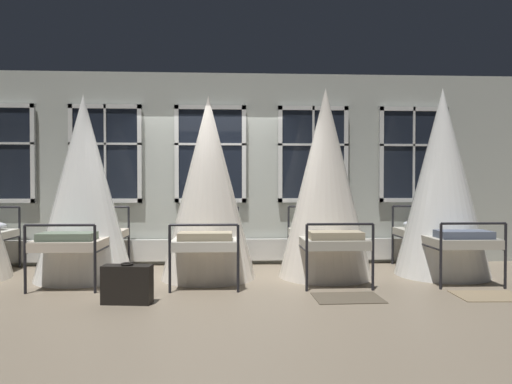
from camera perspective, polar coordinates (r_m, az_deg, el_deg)
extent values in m
plane|color=gray|center=(6.98, -5.97, -10.29)|extent=(20.89, 20.89, 0.00)
cube|color=#B2B7AD|center=(7.98, -5.57, 2.85)|extent=(11.45, 0.10, 3.24)
cube|color=silver|center=(8.53, -25.70, 4.29)|extent=(0.07, 0.06, 1.64)
cube|color=black|center=(8.15, -18.00, 4.50)|extent=(1.20, 0.02, 1.64)
cube|color=silver|center=(8.14, -17.96, -1.02)|extent=(1.20, 0.06, 0.07)
cube|color=silver|center=(8.23, -18.03, 9.95)|extent=(1.20, 0.06, 0.07)
cube|color=silver|center=(8.31, -21.77, 4.41)|extent=(0.07, 0.06, 1.64)
cube|color=silver|center=(8.02, -14.09, 4.57)|extent=(0.07, 0.06, 1.64)
cube|color=silver|center=(8.15, -18.00, 4.50)|extent=(0.04, 0.06, 1.64)
cube|color=silver|center=(8.16, -18.00, 5.65)|extent=(1.20, 0.06, 0.04)
cube|color=black|center=(7.88, -5.61, 4.66)|extent=(1.20, 0.02, 1.64)
cube|color=silver|center=(7.87, -5.60, -1.04)|extent=(1.20, 0.06, 0.07)
cube|color=silver|center=(7.97, -5.62, 10.30)|extent=(1.20, 0.06, 0.07)
cube|color=silver|center=(7.93, -9.71, 4.63)|extent=(0.07, 0.06, 1.64)
cube|color=silver|center=(7.87, -1.49, 4.67)|extent=(0.07, 0.06, 1.64)
cube|color=silver|center=(7.88, -5.61, 4.66)|extent=(0.04, 0.06, 1.64)
cube|color=silver|center=(7.89, -5.61, 5.85)|extent=(1.20, 0.06, 0.04)
cube|color=black|center=(7.99, 7.03, 4.61)|extent=(1.20, 0.02, 1.64)
cube|color=silver|center=(7.98, 7.01, -1.01)|extent=(1.20, 0.06, 0.07)
cube|color=silver|center=(8.08, 7.04, 10.17)|extent=(1.20, 0.06, 0.07)
cube|color=silver|center=(7.91, 2.98, 4.65)|extent=(0.07, 0.06, 1.64)
cube|color=silver|center=(8.11, 10.97, 4.55)|extent=(0.07, 0.06, 1.64)
cube|color=silver|center=(7.99, 7.03, 4.61)|extent=(0.04, 0.06, 1.64)
cube|color=silver|center=(8.00, 7.03, 5.78)|extent=(1.20, 0.06, 0.04)
cube|color=black|center=(8.47, 18.76, 4.36)|extent=(1.20, 0.02, 1.64)
cube|color=silver|center=(8.46, 18.73, -0.94)|extent=(1.20, 0.06, 0.07)
cube|color=silver|center=(8.55, 18.80, 9.62)|extent=(1.20, 0.06, 0.07)
cube|color=silver|center=(8.28, 15.12, 4.46)|extent=(0.07, 0.06, 1.64)
cube|color=silver|center=(8.69, 22.23, 4.25)|extent=(0.07, 0.06, 1.64)
cube|color=silver|center=(8.47, 18.76, 4.36)|extent=(0.04, 0.06, 1.64)
cube|color=silver|center=(8.48, 18.77, 5.47)|extent=(1.20, 0.06, 0.04)
cube|color=silver|center=(7.93, -5.59, -7.09)|extent=(7.58, 0.10, 0.36)
cylinder|color=black|center=(8.55, -27.02, -4.96)|extent=(0.04, 0.04, 0.98)
cylinder|color=black|center=(8.22, -21.21, -5.16)|extent=(0.04, 0.04, 0.98)
cylinder|color=black|center=(7.99, -15.35, -5.30)|extent=(0.04, 0.04, 0.98)
cylinder|color=black|center=(6.49, -26.49, -7.44)|extent=(0.04, 0.04, 0.85)
cylinder|color=black|center=(6.20, -19.16, -7.79)|extent=(0.04, 0.04, 0.85)
cylinder|color=black|center=(7.34, -23.53, -5.79)|extent=(0.04, 1.87, 0.03)
cylinder|color=black|center=(7.08, -17.01, -5.99)|extent=(0.04, 1.87, 0.03)
cylinder|color=black|center=(8.06, -18.34, -1.76)|extent=(0.86, 0.04, 0.03)
cylinder|color=black|center=(6.28, -22.94, -3.77)|extent=(0.86, 0.04, 0.03)
cube|color=beige|center=(7.19, -20.33, -5.41)|extent=(0.88, 1.90, 0.12)
ellipsoid|color=#B7B2A3|center=(7.84, -18.80, -3.89)|extent=(0.66, 0.40, 0.14)
cube|color=slate|center=(6.54, -22.14, -5.07)|extent=(0.70, 0.36, 0.10)
cone|color=white|center=(7.15, -20.38, 0.65)|extent=(1.38, 1.38, 2.66)
cylinder|color=black|center=(7.81, -8.57, -5.43)|extent=(0.04, 0.04, 0.98)
cylinder|color=black|center=(7.76, -2.24, -5.45)|extent=(0.04, 0.04, 0.98)
cylinder|color=black|center=(5.97, -10.54, -8.09)|extent=(0.04, 0.04, 0.85)
cylinder|color=black|center=(5.91, -2.21, -8.16)|extent=(0.04, 0.04, 0.85)
cylinder|color=black|center=(6.88, -9.42, -6.17)|extent=(0.05, 1.87, 0.03)
cylinder|color=black|center=(6.83, -2.23, -6.21)|extent=(0.05, 1.87, 0.03)
cylinder|color=black|center=(7.73, -5.42, -1.82)|extent=(0.86, 0.04, 0.03)
cylinder|color=black|center=(5.87, -6.41, -4.03)|extent=(0.86, 0.04, 0.03)
cube|color=silver|center=(6.83, -5.84, -5.68)|extent=(0.90, 1.90, 0.12)
ellipsoid|color=silver|center=(7.51, -5.51, -4.05)|extent=(0.66, 0.41, 0.14)
cube|color=tan|center=(6.15, -6.23, -5.39)|extent=(0.71, 0.37, 0.10)
cone|color=silver|center=(6.79, -5.85, 0.63)|extent=(1.38, 1.38, 2.65)
cylinder|color=black|center=(7.83, 4.02, -5.40)|extent=(0.04, 0.04, 0.98)
cylinder|color=black|center=(7.98, 10.16, -5.29)|extent=(0.04, 0.04, 0.98)
cylinder|color=black|center=(6.00, 6.25, -8.03)|extent=(0.04, 0.04, 0.85)
cylinder|color=black|center=(6.19, 14.16, -7.77)|extent=(0.04, 0.04, 0.85)
cylinder|color=black|center=(6.90, 4.98, -6.13)|extent=(0.04, 1.87, 0.03)
cylinder|color=black|center=(7.07, 11.90, -5.98)|extent=(0.04, 1.87, 0.03)
cylinder|color=black|center=(7.85, 7.12, -1.78)|extent=(0.86, 0.03, 0.03)
cylinder|color=black|center=(6.03, 10.28, -3.91)|extent=(0.86, 0.03, 0.03)
cube|color=#B7B2A3|center=(6.97, 8.49, -5.56)|extent=(0.88, 1.90, 0.12)
ellipsoid|color=#B7B2A3|center=(7.64, 7.44, -3.97)|extent=(0.66, 0.40, 0.14)
cube|color=tan|center=(6.30, 9.73, -5.24)|extent=(0.70, 0.36, 0.10)
cone|color=silver|center=(6.92, 8.51, 1.19)|extent=(1.38, 1.38, 2.78)
cylinder|color=black|center=(8.25, 16.42, -5.11)|extent=(0.04, 0.04, 0.98)
cylinder|color=black|center=(8.56, 21.88, -4.92)|extent=(0.04, 0.04, 0.98)
cylinder|color=black|center=(6.52, 21.74, -7.36)|extent=(0.04, 0.04, 0.85)
cylinder|color=black|center=(6.91, 28.28, -6.94)|extent=(0.04, 0.04, 0.85)
cylinder|color=black|center=(7.37, 18.77, -5.73)|extent=(0.06, 1.87, 0.03)
cylinder|color=black|center=(7.72, 24.74, -5.46)|extent=(0.06, 1.87, 0.03)
cylinder|color=black|center=(8.36, 19.22, -1.66)|extent=(0.86, 0.04, 0.03)
cylinder|color=black|center=(6.66, 25.14, -3.52)|extent=(0.86, 0.04, 0.03)
cube|color=#B7B2A3|center=(7.53, 21.82, -5.13)|extent=(0.90, 1.90, 0.12)
ellipsoid|color=silver|center=(8.15, 19.83, -3.70)|extent=(0.66, 0.41, 0.14)
cube|color=slate|center=(6.91, 24.13, -4.76)|extent=(0.71, 0.37, 0.10)
cone|color=white|center=(7.48, 21.87, 1.18)|extent=(1.38, 1.38, 2.80)
cube|color=brown|center=(5.80, 11.19, -12.62)|extent=(0.81, 0.58, 0.01)
cube|color=#8E7A5B|center=(6.44, 26.72, -11.33)|extent=(0.82, 0.59, 0.01)
cube|color=black|center=(5.61, -15.52, -10.87)|extent=(0.58, 0.26, 0.44)
cube|color=tan|center=(5.70, -15.17, -10.66)|extent=(0.50, 0.07, 0.03)
torus|color=black|center=(5.56, -15.53, -8.50)|extent=(0.16, 0.16, 0.02)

